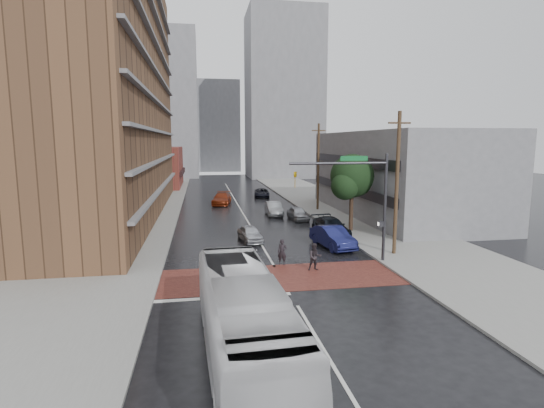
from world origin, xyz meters
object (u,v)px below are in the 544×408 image
object	(u,v)px
pedestrian_b	(315,257)
suv_travel	(262,193)
car_parked_mid	(331,227)
car_parked_far	(298,213)
car_travel_b	(274,209)
transit_bus	(244,320)
car_parked_near	(333,237)
car_travel_c	(222,199)
car_travel_a	(250,234)
pedestrian_a	(282,252)

from	to	relation	value
pedestrian_b	suv_travel	distance (m)	35.43
car_parked_mid	car_parked_far	bearing A→B (deg)	93.80
pedestrian_b	car_travel_b	bearing A→B (deg)	88.33
transit_bus	suv_travel	bearing A→B (deg)	78.39
car_parked_near	car_parked_far	size ratio (longest dim) A/B	1.25
transit_bus	car_travel_c	distance (m)	39.40
car_travel_c	suv_travel	world-z (taller)	car_travel_c
car_travel_c	car_parked_far	xyz separation A→B (m)	(7.20, -12.05, -0.08)
car_parked_mid	transit_bus	bearing A→B (deg)	-119.93
car_travel_c	car_parked_mid	bearing A→B (deg)	-57.23
pedestrian_b	car_travel_a	distance (m)	8.92
car_travel_a	car_parked_far	world-z (taller)	car_parked_far
transit_bus	car_parked_near	bearing A→B (deg)	59.40
pedestrian_b	car_travel_b	world-z (taller)	pedestrian_b
car_travel_b	suv_travel	bearing A→B (deg)	88.26
pedestrian_b	car_parked_near	size ratio (longest dim) A/B	0.35
suv_travel	car_parked_mid	distance (m)	26.12
transit_bus	car_parked_far	world-z (taller)	transit_bus
suv_travel	car_parked_near	bearing A→B (deg)	-81.73
car_travel_b	car_parked_far	size ratio (longest dim) A/B	1.14
car_parked_near	car_parked_mid	size ratio (longest dim) A/B	0.94
car_parked_near	car_parked_far	bearing A→B (deg)	79.99
pedestrian_a	suv_travel	xyz separation A→B (m)	(3.49, 33.88, -0.22)
transit_bus	car_parked_near	world-z (taller)	transit_bus
car_parked_mid	car_parked_near	bearing A→B (deg)	-109.76
car_travel_c	car_parked_far	distance (m)	14.03
car_parked_far	car_parked_mid	bearing A→B (deg)	-86.21
car_travel_b	pedestrian_b	bearing A→B (deg)	-91.01
car_travel_a	suv_travel	xyz separation A→B (m)	(4.80, 27.02, -0.02)
transit_bus	car_parked_mid	size ratio (longest dim) A/B	2.18
transit_bus	car_parked_mid	distance (m)	21.82
car_travel_a	car_travel_b	distance (m)	12.38
car_travel_a	car_parked_near	distance (m)	6.65
pedestrian_a	car_parked_near	distance (m)	6.03
car_travel_a	car_travel_b	xyz separation A→B (m)	(3.95, 11.74, 0.10)
pedestrian_a	car_parked_mid	bearing A→B (deg)	73.34
car_travel_c	car_parked_near	world-z (taller)	car_parked_near
pedestrian_b	car_travel_a	world-z (taller)	pedestrian_b
car_travel_b	suv_travel	size ratio (longest dim) A/B	1.00
transit_bus	car_travel_c	xyz separation A→B (m)	(1.11, 39.37, -0.84)
car_travel_c	car_parked_far	world-z (taller)	car_travel_c
transit_bus	car_parked_near	distance (m)	17.76
car_parked_near	car_parked_far	xyz separation A→B (m)	(0.00, 11.65, -0.14)
transit_bus	car_travel_c	bearing A→B (deg)	85.70
car_travel_b	car_parked_far	distance (m)	3.67
pedestrian_b	car_travel_c	world-z (taller)	pedestrian_b
car_travel_a	car_parked_far	bearing A→B (deg)	47.49
car_travel_c	car_parked_mid	world-z (taller)	car_parked_mid
suv_travel	car_parked_mid	xyz separation A→B (m)	(2.24, -26.02, 0.13)
pedestrian_a	car_travel_a	xyz separation A→B (m)	(-1.31, 6.85, -0.21)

